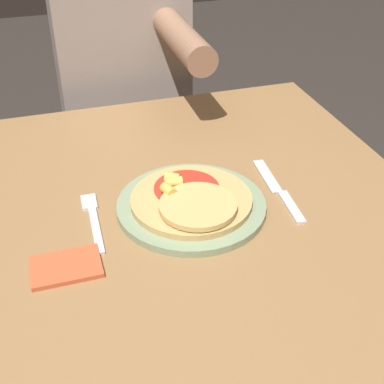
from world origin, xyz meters
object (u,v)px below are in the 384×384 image
at_px(dining_table, 177,259).
at_px(pizza, 192,201).
at_px(knife, 279,190).
at_px(person_diner, 124,79).
at_px(fork, 93,218).
at_px(plate, 192,207).

distance_m(dining_table, pizza, 0.14).
height_order(knife, person_diner, person_diner).
bearing_deg(person_diner, fork, -105.66).
xyz_separation_m(pizza, person_diner, (0.01, 0.68, -0.04)).
distance_m(dining_table, person_diner, 0.68).
relative_size(dining_table, person_diner, 0.78).
bearing_deg(fork, dining_table, -8.39).
relative_size(dining_table, pizza, 4.35).
bearing_deg(plate, pizza, -104.05).
distance_m(fork, knife, 0.35).
distance_m(dining_table, plate, 0.13).
xyz_separation_m(fork, knife, (0.35, -0.02, 0.00)).
height_order(fork, person_diner, person_diner).
relative_size(pizza, fork, 1.26).
distance_m(pizza, person_diner, 0.68).
xyz_separation_m(dining_table, pizza, (0.03, -0.01, 0.14)).
xyz_separation_m(dining_table, fork, (-0.15, 0.02, 0.12)).
bearing_deg(plate, dining_table, 172.10).
bearing_deg(dining_table, plate, -7.90).
bearing_deg(pizza, person_diner, 89.52).
height_order(pizza, person_diner, person_diner).
bearing_deg(dining_table, fork, 171.61).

